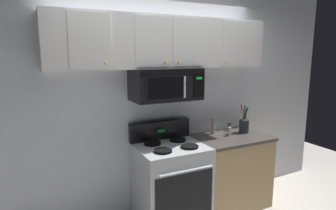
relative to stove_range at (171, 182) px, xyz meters
name	(u,v)px	position (x,y,z in m)	size (l,w,h in m)	color
back_wall	(157,101)	(0.00, 0.37, 0.88)	(5.20, 0.10, 2.70)	silver
stove_range	(171,182)	(0.00, 0.00, 0.00)	(0.76, 0.69, 1.12)	#B7BABF
over_range_microwave	(166,84)	(0.00, 0.12, 1.11)	(0.76, 0.43, 0.35)	black
upper_cabinets	(165,43)	(0.00, 0.15, 1.56)	(2.50, 0.36, 0.55)	silver
counter_segment	(230,170)	(0.84, 0.01, -0.02)	(0.93, 0.65, 0.90)	tan
utensil_crock_charcoal	(244,124)	(1.10, 0.08, 0.54)	(0.14, 0.12, 0.39)	#2D2D33
salt_shaker	(229,132)	(0.84, 0.04, 0.48)	(0.04, 0.04, 0.10)	white
pepper_mill	(213,125)	(0.71, 0.21, 0.54)	(0.05, 0.05, 0.22)	#B7B2A8
spice_jar	(229,127)	(0.99, 0.23, 0.48)	(0.05, 0.05, 0.10)	#4C7F33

